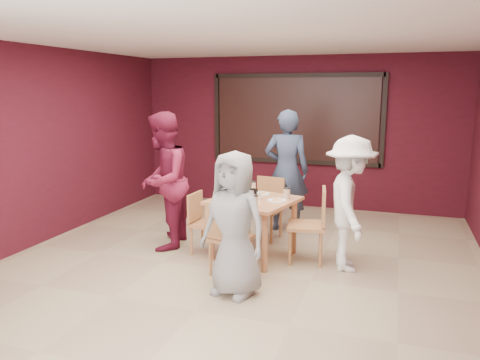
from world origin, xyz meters
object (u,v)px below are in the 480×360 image
(chair_left, at_px, (203,219))
(diner_front, at_px, (234,224))
(diner_right, at_px, (350,204))
(chair_front, at_px, (227,234))
(chair_back, at_px, (267,204))
(dining_table, at_px, (253,206))
(chair_right, at_px, (313,221))
(diner_left, at_px, (163,181))
(diner_back, at_px, (287,171))

(chair_left, distance_m, diner_front, 1.41)
(diner_front, height_order, diner_right, diner_right)
(chair_front, bearing_deg, chair_back, 87.91)
(dining_table, relative_size, chair_front, 1.33)
(chair_right, height_order, diner_left, diner_left)
(diner_back, relative_size, diner_right, 1.15)
(chair_front, relative_size, diner_back, 0.48)
(dining_table, distance_m, chair_right, 0.79)
(dining_table, distance_m, chair_back, 0.86)
(dining_table, height_order, diner_back, diner_back)
(chair_front, distance_m, diner_front, 0.57)
(chair_right, bearing_deg, diner_left, -177.98)
(dining_table, height_order, chair_left, dining_table)
(diner_front, relative_size, diner_back, 0.83)
(chair_right, xyz_separation_m, diner_back, (-0.64, 1.27, 0.40))
(diner_right, bearing_deg, chair_front, 104.53)
(chair_front, bearing_deg, diner_back, 83.63)
(chair_left, bearing_deg, chair_back, 54.39)
(chair_left, xyz_separation_m, chair_right, (1.47, 0.12, 0.08))
(chair_front, height_order, diner_right, diner_right)
(chair_front, relative_size, diner_front, 0.58)
(diner_back, bearing_deg, chair_right, 109.55)
(dining_table, distance_m, chair_front, 0.75)
(chair_right, distance_m, diner_front, 1.39)
(chair_left, bearing_deg, dining_table, 5.83)
(chair_front, xyz_separation_m, chair_right, (0.87, 0.78, 0.04))
(diner_right, bearing_deg, diner_back, 26.18)
(chair_left, height_order, diner_right, diner_right)
(chair_back, xyz_separation_m, diner_right, (1.28, -0.87, 0.31))
(chair_back, bearing_deg, dining_table, -87.13)
(diner_front, xyz_separation_m, diner_back, (-0.01, 2.49, 0.16))
(diner_left, height_order, diner_right, diner_left)
(chair_front, distance_m, diner_back, 2.11)
(diner_front, xyz_separation_m, diner_left, (-1.44, 1.14, 0.16))
(diner_front, relative_size, diner_left, 0.83)
(chair_front, xyz_separation_m, chair_back, (0.06, 1.57, -0.00))
(dining_table, height_order, diner_left, diner_left)
(chair_back, relative_size, diner_left, 0.48)
(chair_back, height_order, chair_left, chair_back)
(chair_back, bearing_deg, diner_back, 70.39)
(dining_table, height_order, chair_right, chair_right)
(diner_back, bearing_deg, diner_right, 121.91)
(chair_right, distance_m, diner_right, 0.54)
(diner_front, bearing_deg, diner_left, 155.99)
(chair_back, distance_m, chair_right, 1.14)
(chair_right, bearing_deg, diner_right, -9.85)
(diner_left, xyz_separation_m, diner_right, (2.53, -0.01, -0.12))
(dining_table, xyz_separation_m, diner_left, (-1.30, -0.02, 0.26))
(chair_left, bearing_deg, diner_front, -52.49)
(dining_table, distance_m, diner_front, 1.18)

